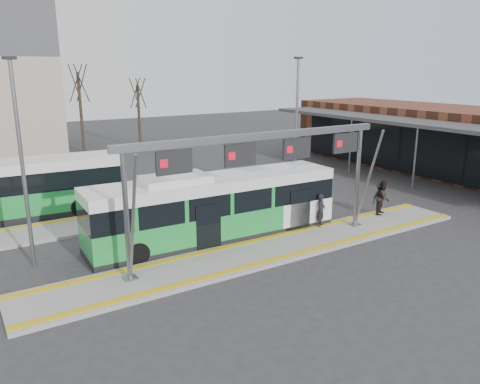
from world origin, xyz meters
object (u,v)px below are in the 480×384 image
object	(u,v)px
gantry	(264,157)
passenger_c	(381,197)
passenger_a	(321,210)
passenger_b	(383,197)
hero_bus	(215,208)

from	to	relation	value
gantry	passenger_c	world-z (taller)	gantry
passenger_a	passenger_b	size ratio (longest dim) A/B	0.88
passenger_b	passenger_c	xyz separation A→B (m)	(0.11, 0.27, -0.08)
gantry	hero_bus	world-z (taller)	gantry
passenger_a	hero_bus	bearing A→B (deg)	132.39
passenger_a	passenger_c	xyz separation A→B (m)	(4.40, 0.00, 0.03)
gantry	passenger_b	bearing A→B (deg)	3.90
passenger_b	passenger_c	size ratio (longest dim) A/B	1.09
passenger_a	passenger_c	distance (m)	4.40
gantry	hero_bus	distance (m)	3.85
gantry	hero_bus	size ratio (longest dim) A/B	1.06
gantry	passenger_b	world-z (taller)	gantry
gantry	passenger_c	distance (m)	9.25
gantry	passenger_a	world-z (taller)	gantry
passenger_a	passenger_c	world-z (taller)	passenger_c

